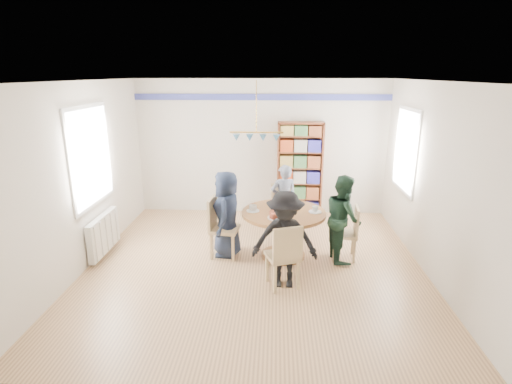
# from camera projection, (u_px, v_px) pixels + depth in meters

# --- Properties ---
(ground) EXTENTS (5.00, 5.00, 0.00)m
(ground) POSITION_uv_depth(u_px,v_px,m) (255.00, 266.00, 6.03)
(ground) COLOR tan
(room_shell) EXTENTS (5.00, 5.00, 5.00)m
(room_shell) POSITION_uv_depth(u_px,v_px,m) (241.00, 148.00, 6.40)
(room_shell) COLOR white
(room_shell) RESTS_ON ground
(radiator) EXTENTS (0.12, 1.00, 0.60)m
(radiator) POSITION_uv_depth(u_px,v_px,m) (104.00, 234.00, 6.33)
(radiator) COLOR silver
(radiator) RESTS_ON ground
(dining_table) EXTENTS (1.30, 1.30, 0.75)m
(dining_table) POSITION_uv_depth(u_px,v_px,m) (284.00, 223.00, 6.20)
(dining_table) COLOR brown
(dining_table) RESTS_ON ground
(chair_left) EXTENTS (0.47, 0.47, 0.96)m
(chair_left) POSITION_uv_depth(u_px,v_px,m) (220.00, 224.00, 6.23)
(chair_left) COLOR tan
(chair_left) RESTS_ON ground
(chair_right) EXTENTS (0.40, 0.40, 0.85)m
(chair_right) POSITION_uv_depth(u_px,v_px,m) (349.00, 230.00, 6.16)
(chair_right) COLOR tan
(chair_right) RESTS_ON ground
(chair_far) EXTENTS (0.50, 0.50, 0.91)m
(chair_far) POSITION_uv_depth(u_px,v_px,m) (283.00, 206.00, 7.18)
(chair_far) COLOR tan
(chair_far) RESTS_ON ground
(chair_near) EXTENTS (0.52, 0.52, 0.92)m
(chair_near) POSITION_uv_depth(u_px,v_px,m) (285.00, 254.00, 5.27)
(chair_near) COLOR tan
(chair_near) RESTS_ON ground
(person_left) EXTENTS (0.46, 0.69, 1.37)m
(person_left) POSITION_uv_depth(u_px,v_px,m) (227.00, 214.00, 6.23)
(person_left) COLOR #182135
(person_left) RESTS_ON ground
(person_right) EXTENTS (0.59, 0.71, 1.35)m
(person_right) POSITION_uv_depth(u_px,v_px,m) (343.00, 218.00, 6.09)
(person_right) COLOR #193324
(person_right) RESTS_ON ground
(person_far) EXTENTS (0.53, 0.41, 1.28)m
(person_far) POSITION_uv_depth(u_px,v_px,m) (284.00, 200.00, 7.06)
(person_far) COLOR gray
(person_far) RESTS_ON ground
(person_near) EXTENTS (0.89, 0.54, 1.35)m
(person_near) POSITION_uv_depth(u_px,v_px,m) (285.00, 240.00, 5.30)
(person_near) COLOR black
(person_near) RESTS_ON ground
(bookshelf) EXTENTS (0.90, 0.27, 1.89)m
(bookshelf) POSITION_uv_depth(u_px,v_px,m) (300.00, 170.00, 7.96)
(bookshelf) COLOR brown
(bookshelf) RESTS_ON ground
(tableware) EXTENTS (1.16, 1.16, 0.30)m
(tableware) POSITION_uv_depth(u_px,v_px,m) (282.00, 207.00, 6.16)
(tableware) COLOR white
(tableware) RESTS_ON dining_table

